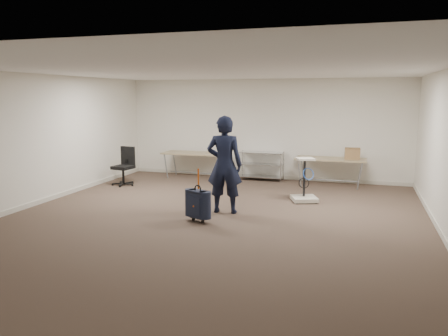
% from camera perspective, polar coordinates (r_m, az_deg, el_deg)
% --- Properties ---
extents(ground, '(9.00, 9.00, 0.00)m').
position_cam_1_polar(ground, '(8.36, -1.59, -6.81)').
color(ground, '#47352B').
rests_on(ground, ground).
extents(room_shell, '(8.00, 9.00, 9.00)m').
position_cam_1_polar(room_shell, '(9.62, 1.11, -4.33)').
color(room_shell, white).
rests_on(room_shell, ground).
extents(folding_table_left, '(1.80, 0.75, 0.73)m').
position_cam_1_polar(folding_table_left, '(12.50, -3.91, 1.78)').
color(folding_table_left, '#97815C').
rests_on(folding_table_left, ground).
extents(folding_table_right, '(1.80, 0.75, 0.73)m').
position_cam_1_polar(folding_table_right, '(11.67, 13.73, 0.99)').
color(folding_table_right, '#97815C').
rests_on(folding_table_right, ground).
extents(wire_shelf, '(1.22, 0.47, 0.80)m').
position_cam_1_polar(wire_shelf, '(12.22, 4.85, 0.47)').
color(wire_shelf, '#B9BCC0').
rests_on(wire_shelf, ground).
extents(person, '(0.76, 0.54, 1.96)m').
position_cam_1_polar(person, '(8.69, 0.06, 0.43)').
color(person, black).
rests_on(person, ground).
extents(suitcase, '(0.42, 0.33, 1.01)m').
position_cam_1_polar(suitcase, '(8.16, -3.42, -4.72)').
color(suitcase, black).
rests_on(suitcase, ground).
extents(office_chair, '(0.61, 0.61, 1.00)m').
position_cam_1_polar(office_chair, '(11.83, -12.90, -0.70)').
color(office_chair, black).
rests_on(office_chair, ground).
extents(equipment_cart, '(0.69, 0.69, 0.98)m').
position_cam_1_polar(equipment_cart, '(9.89, 10.47, -2.86)').
color(equipment_cart, silver).
rests_on(equipment_cart, ground).
extents(cardboard_box, '(0.39, 0.30, 0.28)m').
position_cam_1_polar(cardboard_box, '(11.66, 16.42, 1.83)').
color(cardboard_box, olive).
rests_on(cardboard_box, folding_table_right).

